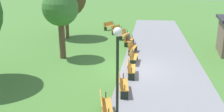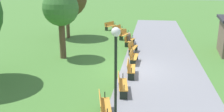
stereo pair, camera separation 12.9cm
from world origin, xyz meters
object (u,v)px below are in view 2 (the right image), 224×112
object	(u,v)px
bench_1	(118,29)
bench_2	(124,34)
bench_5	(133,56)
bench_7	(122,84)
bench_8	(104,106)
tree_2	(61,9)
bench_0	(110,26)
bench_3	(129,40)
lamp_post	(116,62)
person_seated	(130,39)
bench_6	(130,68)
bench_4	(132,47)

from	to	relation	value
bench_1	bench_2	distance (m)	2.46
bench_5	bench_7	distance (m)	4.93
bench_8	tree_2	bearing A→B (deg)	-163.81
bench_2	tree_2	world-z (taller)	tree_2
bench_0	bench_3	distance (m)	7.37
bench_8	lamp_post	distance (m)	2.69
bench_0	bench_5	world-z (taller)	same
person_seated	tree_2	distance (m)	6.86
bench_0	bench_6	size ratio (longest dim) A/B	1.00
bench_7	bench_6	bearing A→B (deg)	166.22
bench_1	bench_2	world-z (taller)	same
bench_5	tree_2	bearing A→B (deg)	-91.38
person_seated	bench_0	bearing A→B (deg)	-144.41
lamp_post	person_seated	bearing A→B (deg)	-177.51
bench_1	person_seated	xyz separation A→B (m)	(4.92, 1.70, 0.17)
person_seated	lamp_post	world-z (taller)	lamp_post
bench_6	tree_2	bearing A→B (deg)	-121.59
bench_2	bench_6	distance (m)	9.80
bench_7	lamp_post	bearing A→B (deg)	-5.43
bench_6	bench_4	bearing A→B (deg)	179.99
bench_8	tree_2	size ratio (longest dim) A/B	0.35
tree_2	lamp_post	bearing A→B (deg)	29.89
bench_7	tree_2	xyz separation A→B (m)	(-5.29, -4.92, 3.10)
bench_3	bench_4	distance (m)	2.47
bench_2	tree_2	size ratio (longest dim) A/B	0.35
bench_3	bench_8	xyz separation A→B (m)	(12.21, -0.00, 0.00)
bench_5	bench_8	distance (m)	7.37
bench_0	person_seated	size ratio (longest dim) A/B	1.38
bench_8	tree_2	world-z (taller)	tree_2
bench_5	person_seated	world-z (taller)	person_seated
bench_0	bench_2	size ratio (longest dim) A/B	0.97
bench_3	tree_2	bearing A→B (deg)	-30.88
bench_6	tree_2	world-z (taller)	tree_2
bench_3	bench_7	xyz separation A→B (m)	(9.79, 0.47, 0.00)
bench_4	lamp_post	distance (m)	11.20
bench_0	bench_5	bearing A→B (deg)	46.86
bench_4	bench_0	bearing A→B (deg)	-152.48
bench_6	person_seated	xyz separation A→B (m)	(-7.07, -0.63, 0.17)
bench_4	bench_7	bearing A→B (deg)	8.28
bench_1	lamp_post	size ratio (longest dim) A/B	0.42
bench_7	lamp_post	world-z (taller)	lamp_post
bench_5	bench_8	xyz separation A→B (m)	(7.34, -0.71, 0.00)
bench_1	bench_6	world-z (taller)	same
bench_1	bench_4	size ratio (longest dim) A/B	1.00
bench_0	bench_8	bearing A→B (deg)	38.62
bench_7	lamp_post	distance (m)	4.28
bench_6	tree_2	size ratio (longest dim) A/B	0.34
bench_4	person_seated	xyz separation A→B (m)	(-2.15, -0.39, 0.17)
bench_2	bench_3	world-z (taller)	same
tree_2	lamp_post	xyz separation A→B (m)	(8.88, 5.10, -0.77)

